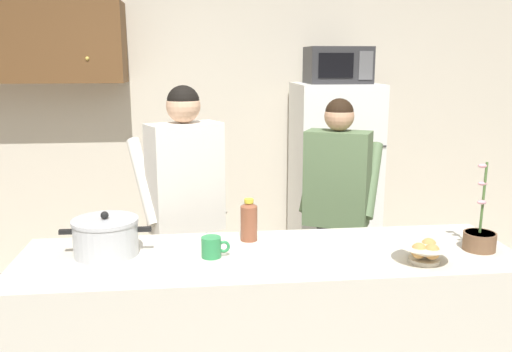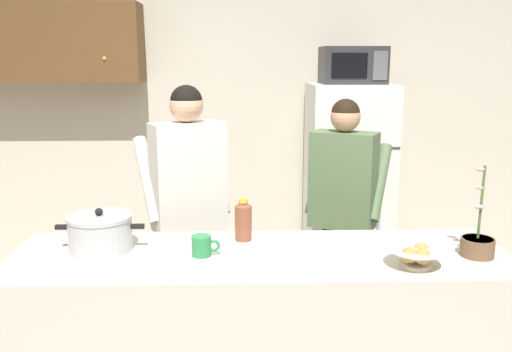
% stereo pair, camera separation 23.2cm
% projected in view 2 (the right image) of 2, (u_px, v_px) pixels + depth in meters
% --- Properties ---
extents(back_wall_unit, '(6.00, 0.48, 2.60)m').
position_uv_depth(back_wall_unit, '(223.00, 109.00, 4.61)').
color(back_wall_unit, beige).
rests_on(back_wall_unit, ground).
extents(kitchen_island, '(2.30, 0.68, 0.92)m').
position_uv_depth(kitchen_island, '(260.00, 344.00, 2.60)').
color(kitchen_island, silver).
rests_on(kitchen_island, ground).
extents(refrigerator, '(0.64, 0.68, 1.62)m').
position_uv_depth(refrigerator, '(348.00, 185.00, 4.35)').
color(refrigerator, white).
rests_on(refrigerator, ground).
extents(microwave, '(0.48, 0.37, 0.28)m').
position_uv_depth(microwave, '(353.00, 65.00, 4.13)').
color(microwave, '#2D2D30').
rests_on(microwave, refrigerator).
extents(person_near_pot, '(0.61, 0.56, 1.66)m').
position_uv_depth(person_near_pot, '(188.00, 191.00, 3.20)').
color(person_near_pot, '#33384C').
rests_on(person_near_pot, ground).
extents(person_by_sink, '(0.59, 0.56, 1.57)m').
position_uv_depth(person_by_sink, '(343.00, 194.00, 3.40)').
color(person_by_sink, black).
rests_on(person_by_sink, ground).
extents(cooking_pot, '(0.41, 0.30, 0.21)m').
position_uv_depth(cooking_pot, '(100.00, 233.00, 2.53)').
color(cooking_pot, silver).
rests_on(cooking_pot, kitchen_island).
extents(coffee_mug, '(0.13, 0.09, 0.10)m').
position_uv_depth(coffee_mug, '(202.00, 246.00, 2.47)').
color(coffee_mug, '#2D8C4C').
rests_on(coffee_mug, kitchen_island).
extents(bread_bowl, '(0.25, 0.25, 0.10)m').
position_uv_depth(bread_bowl, '(416.00, 256.00, 2.33)').
color(bread_bowl, beige).
rests_on(bread_bowl, kitchen_island).
extents(bottle_near_edge, '(0.08, 0.08, 0.21)m').
position_uv_depth(bottle_near_edge, '(243.00, 220.00, 2.67)').
color(bottle_near_edge, brown).
rests_on(bottle_near_edge, kitchen_island).
extents(potted_orchid, '(0.15, 0.15, 0.42)m').
position_uv_depth(potted_orchid, '(478.00, 244.00, 2.46)').
color(potted_orchid, brown).
rests_on(potted_orchid, kitchen_island).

